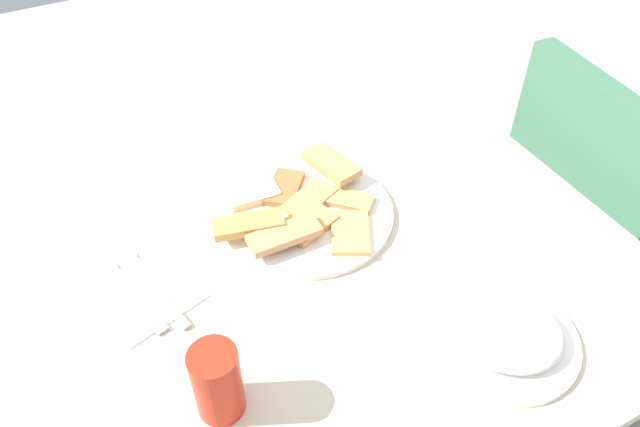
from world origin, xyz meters
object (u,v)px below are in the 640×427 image
Objects in this scene: soda_can at (217,382)px; paper_napkin at (146,294)px; dining_table at (328,266)px; fork at (134,297)px; spoon at (156,289)px; dining_chair at (593,221)px; salad_plate_greens at (505,333)px; pide_platter at (304,210)px.

soda_can is 0.25m from paper_napkin.
soda_can reaches higher than dining_table.
paper_napkin is 0.02m from fork.
soda_can is 0.63× the size of spoon.
dining_chair is 4.76× the size of spoon.
salad_plate_greens is at bearing 77.12° from soda_can.
fork is at bearing -166.70° from soda_can.
paper_napkin is 0.02m from spoon.
dining_table is 8.24× the size of soda_can.
pide_platter is (-0.10, -0.71, 0.26)m from dining_chair.
pide_platter is (-0.06, -0.02, 0.10)m from dining_table.
pide_platter is at bearing 98.67° from paper_napkin.
pide_platter is 1.50× the size of salad_plate_greens.
pide_platter is at bearing 136.72° from soda_can.
paper_napkin is (0.05, -0.31, -0.01)m from pide_platter.
spoon is at bearing -175.08° from soda_can.
pide_platter is 0.40m from soda_can.
salad_plate_greens is 0.56m from paper_napkin.
dining_table is at bearing 17.24° from pide_platter.
pide_platter is at bearing -162.76° from dining_table.
dining_table is 6.84× the size of paper_napkin.
fork is (-0.24, -0.06, -0.06)m from soda_can.
dining_chair is 7.59× the size of soda_can.
dining_chair is at bearing 100.54° from soda_can.
dining_chair reaches higher than spoon.
spoon is (-0.24, -0.02, -0.06)m from soda_can.
spoon is at bearing -80.80° from pide_platter.
dining_chair is at bearing 81.63° from pide_platter.
dining_chair is 2.75× the size of pide_platter.
dining_table is at bearing -93.69° from dining_chair.
soda_can is at bearing -0.59° from fork.
dining_chair reaches higher than pide_platter.
pide_platter is at bearing -159.38° from salad_plate_greens.
dining_table is 0.40m from soda_can.
soda_can reaches higher than spoon.
fork is (0.00, -0.02, 0.00)m from paper_napkin.
fork is (0.05, -0.33, -0.01)m from pide_platter.
pide_platter is 0.31m from paper_napkin.
salad_plate_greens is at bearing 41.14° from spoon.
fork is at bearing -101.27° from spoon.
paper_napkin is (-0.06, -1.02, 0.25)m from dining_chair.
salad_plate_greens reaches higher than pide_platter.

